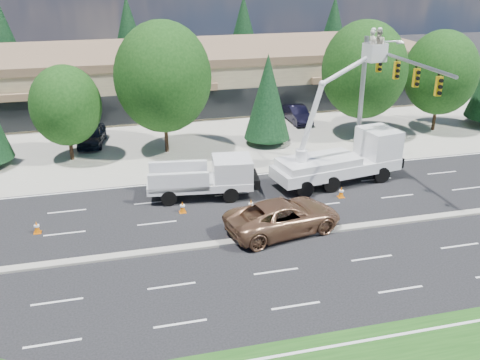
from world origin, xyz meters
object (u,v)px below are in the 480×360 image
object	(u,v)px
signal_mast	(378,87)
bucket_truck	(347,151)
utility_pickup	(207,181)
minivan	(283,216)

from	to	relation	value
signal_mast	bucket_truck	bearing A→B (deg)	-161.71
utility_pickup	bucket_truck	distance (m)	9.46
signal_mast	minivan	distance (m)	11.80
utility_pickup	bucket_truck	size ratio (longest dim) A/B	0.67
utility_pickup	minivan	distance (m)	6.36
signal_mast	utility_pickup	size ratio (longest dim) A/B	1.53
signal_mast	bucket_truck	world-z (taller)	bucket_truck
utility_pickup	minivan	size ratio (longest dim) A/B	1.04
signal_mast	minivan	size ratio (longest dim) A/B	1.59
signal_mast	minivan	bearing A→B (deg)	-142.60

